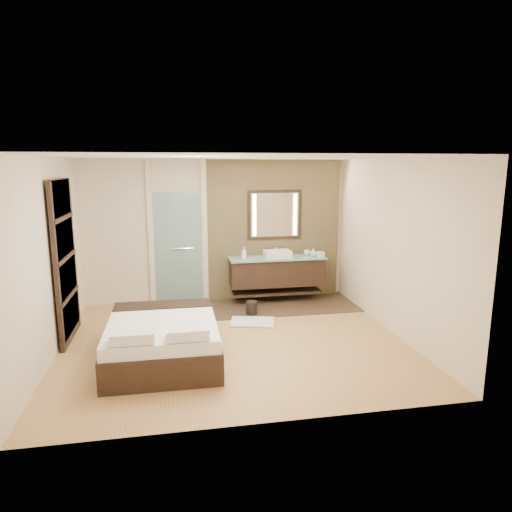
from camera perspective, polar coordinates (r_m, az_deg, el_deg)
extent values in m
plane|color=#A87E46|center=(6.96, -2.74, -10.59)|extent=(5.00, 5.00, 0.00)
cube|color=#35281D|center=(8.53, -0.20, -6.34)|extent=(3.80, 1.30, 0.01)
cube|color=tan|center=(8.92, 2.25, 3.29)|extent=(2.60, 0.08, 2.70)
cube|color=black|center=(8.78, 2.63, -2.02)|extent=(1.80, 0.50, 0.50)
cube|color=black|center=(8.88, 2.61, -4.47)|extent=(1.71, 0.45, 0.04)
cube|color=#88D0CE|center=(8.70, 2.68, -0.26)|extent=(1.85, 0.55, 0.03)
cube|color=white|center=(8.69, 2.68, 0.26)|extent=(0.50, 0.38, 0.13)
cylinder|color=silver|center=(8.87, 2.40, 0.62)|extent=(0.03, 0.03, 0.18)
cylinder|color=silver|center=(8.81, 2.47, 1.08)|extent=(0.02, 0.10, 0.02)
cube|color=black|center=(8.83, 2.34, 5.17)|extent=(1.06, 0.03, 0.96)
cube|color=white|center=(8.82, 2.36, 5.16)|extent=(0.94, 0.01, 0.84)
cube|color=#FFE8BF|center=(8.73, -0.20, 5.11)|extent=(0.07, 0.01, 0.80)
cube|color=#FFE8BF|center=(8.91, 4.89, 5.19)|extent=(0.07, 0.01, 0.80)
cube|color=#AFDDDB|center=(8.74, -9.67, 0.97)|extent=(0.90, 0.05, 2.10)
cylinder|color=silver|center=(8.69, -9.33, 0.93)|extent=(0.45, 0.03, 0.03)
cube|color=beige|center=(8.71, -13.03, 2.81)|extent=(0.10, 0.08, 2.70)
cube|color=beige|center=(8.72, -6.44, 3.04)|extent=(0.10, 0.08, 2.70)
cube|color=black|center=(7.31, -22.75, -0.58)|extent=(0.06, 1.20, 2.40)
cube|color=#EDE5C7|center=(7.51, -22.11, -6.79)|extent=(0.02, 1.06, 0.52)
cube|color=#EDE5C7|center=(7.35, -22.45, -2.43)|extent=(0.02, 1.06, 0.52)
cube|color=#EDE5C7|center=(7.24, -22.80, 2.09)|extent=(0.02, 1.06, 0.52)
cube|color=#EDE5C7|center=(7.18, -23.16, 6.72)|extent=(0.02, 1.06, 0.52)
cube|color=black|center=(6.38, -11.52, -10.97)|extent=(1.46, 1.82, 0.40)
cube|color=silver|center=(6.28, -11.62, -8.60)|extent=(1.41, 1.77, 0.16)
cube|color=black|center=(6.90, -11.54, -6.05)|extent=(1.41, 0.41, 0.04)
cube|color=silver|center=(5.57, -15.15, -9.71)|extent=(0.50, 0.27, 0.13)
cube|color=silver|center=(5.54, -8.51, -9.51)|extent=(0.50, 0.27, 0.13)
cube|color=silver|center=(7.70, -0.46, -8.22)|extent=(0.82, 0.65, 0.02)
cylinder|color=black|center=(8.07, -0.57, -6.52)|extent=(0.23, 0.23, 0.24)
cube|color=silver|center=(8.79, 8.05, 0.19)|extent=(0.15, 0.15, 0.10)
imported|color=white|center=(8.54, -1.49, 0.38)|extent=(0.11, 0.11, 0.22)
imported|color=#B2B2B2|center=(8.61, -1.55, 0.38)|extent=(0.10, 0.10, 0.19)
imported|color=silver|center=(8.81, 7.16, 0.44)|extent=(0.14, 0.14, 0.16)
imported|color=white|center=(8.96, 6.37, 0.44)|extent=(0.15, 0.15, 0.10)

